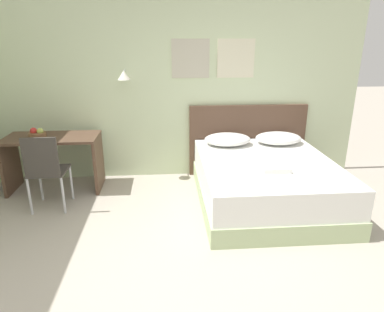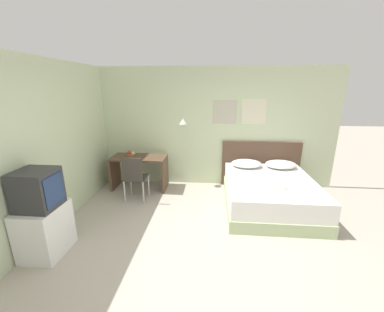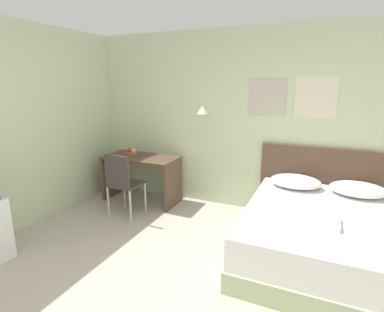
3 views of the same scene
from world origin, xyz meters
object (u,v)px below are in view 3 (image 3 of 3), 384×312
at_px(pillow_right, 358,189).
at_px(folded_towel_near_foot, 322,221).
at_px(fruit_bowl, 132,153).
at_px(headboard, 325,186).
at_px(pillow_left, 295,181).
at_px(desk_chair, 122,181).
at_px(bed, 321,236).
at_px(desk, 141,170).

height_order(pillow_right, folded_towel_near_foot, pillow_right).
bearing_deg(fruit_bowl, folded_towel_near_foot, -18.09).
height_order(headboard, pillow_left, headboard).
bearing_deg(desk_chair, folded_towel_near_foot, -6.47).
distance_m(desk_chair, fruit_bowl, 0.74).
height_order(headboard, pillow_right, headboard).
height_order(desk_chair, fruit_bowl, desk_chair).
bearing_deg(bed, pillow_right, 62.51).
bearing_deg(desk_chair, pillow_left, 17.10).
bearing_deg(fruit_bowl, desk_chair, -67.10).
xyz_separation_m(bed, pillow_right, (0.36, 0.69, 0.36)).
bearing_deg(desk, desk_chair, -81.27).
xyz_separation_m(pillow_left, fruit_bowl, (-2.53, -0.05, 0.15)).
bearing_deg(folded_towel_near_foot, bed, 87.41).
xyz_separation_m(bed, desk, (-2.72, 0.64, 0.25)).
height_order(headboard, folded_towel_near_foot, headboard).
distance_m(pillow_left, fruit_bowl, 2.53).
relative_size(bed, desk_chair, 2.10).
xyz_separation_m(headboard, pillow_left, (-0.36, -0.32, 0.11)).
bearing_deg(desk_chair, headboard, 21.14).
bearing_deg(bed, pillow_left, 117.49).
height_order(pillow_right, fruit_bowl, fruit_bowl).
relative_size(headboard, desk_chair, 1.86).
bearing_deg(folded_towel_near_foot, desk, 160.94).
relative_size(pillow_right, fruit_bowl, 2.90).
xyz_separation_m(bed, desk_chair, (-2.62, 0.00, 0.27)).
distance_m(headboard, folded_towel_near_foot, 1.31).
relative_size(bed, desk, 1.64).
bearing_deg(folded_towel_near_foot, desk_chair, 173.53).
distance_m(pillow_left, folded_towel_near_foot, 1.05).
relative_size(bed, pillow_left, 3.06).
distance_m(pillow_left, desk, 2.36).
height_order(folded_towel_near_foot, fruit_bowl, fruit_bowl).
relative_size(pillow_right, folded_towel_near_foot, 1.99).
bearing_deg(pillow_right, pillow_left, 180.00).
xyz_separation_m(bed, fruit_bowl, (-2.89, 0.64, 0.51)).
distance_m(headboard, pillow_left, 0.49).
distance_m(headboard, desk, 2.74).
relative_size(headboard, pillow_right, 2.71).
bearing_deg(bed, desk, 166.77).
xyz_separation_m(pillow_left, folded_towel_near_foot, (0.35, -0.99, -0.05)).
xyz_separation_m(bed, headboard, (0.00, 1.01, 0.25)).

